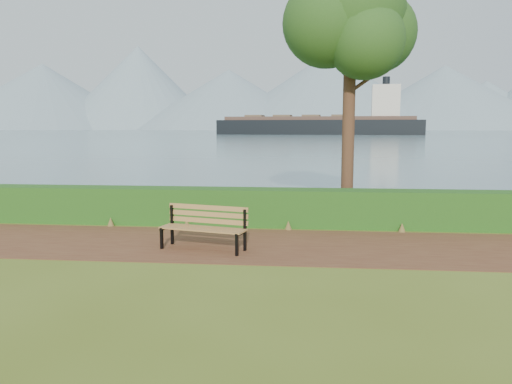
# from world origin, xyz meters

# --- Properties ---
(ground) EXTENTS (140.00, 140.00, 0.00)m
(ground) POSITION_xyz_m (0.00, 0.00, 0.00)
(ground) COLOR #52621C
(ground) RESTS_ON ground
(path) EXTENTS (40.00, 3.40, 0.01)m
(path) POSITION_xyz_m (0.00, 0.30, 0.01)
(path) COLOR #542B1C
(path) RESTS_ON ground
(hedge) EXTENTS (32.00, 0.85, 1.00)m
(hedge) POSITION_xyz_m (0.00, 2.60, 0.50)
(hedge) COLOR #154012
(hedge) RESTS_ON ground
(water) EXTENTS (700.00, 510.00, 0.00)m
(water) POSITION_xyz_m (0.00, 260.00, 0.01)
(water) COLOR #496676
(water) RESTS_ON ground
(mountains) EXTENTS (585.00, 190.00, 70.00)m
(mountains) POSITION_xyz_m (-9.17, 406.05, 27.70)
(mountains) COLOR gray
(mountains) RESTS_ON ground
(bench) EXTENTS (1.98, 1.01, 0.96)m
(bench) POSITION_xyz_m (-0.16, -0.19, 0.55)
(bench) COLOR black
(bench) RESTS_ON ground
(tree) EXTENTS (3.87, 3.20, 7.71)m
(tree) POSITION_xyz_m (3.26, 4.11, 5.73)
(tree) COLOR #3D2319
(tree) RESTS_ON ground
(cargo_ship) EXTENTS (65.80, 16.91, 19.76)m
(cargo_ship) POSITION_xyz_m (8.30, 151.98, 2.95)
(cargo_ship) COLOR black
(cargo_ship) RESTS_ON ground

